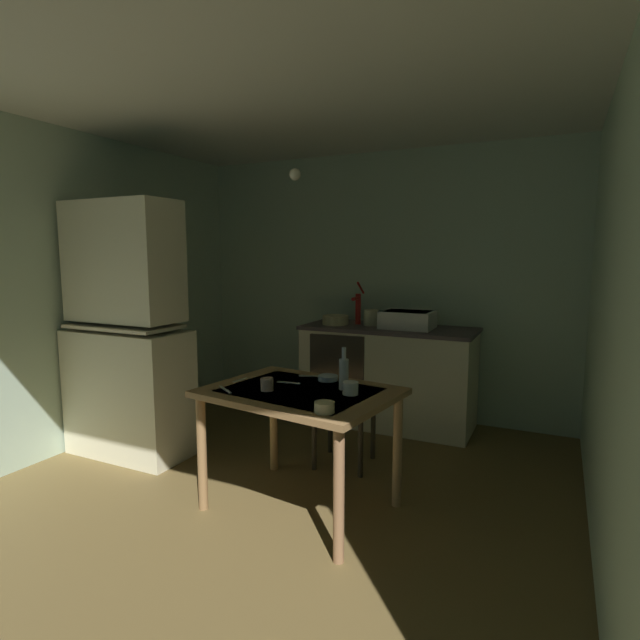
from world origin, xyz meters
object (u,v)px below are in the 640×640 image
sink_basin (408,319)px  hand_pump (358,306)px  mug_dark (350,388)px  mixing_bowl_counter (336,320)px  dining_table (300,406)px  chair_far_side (341,398)px  hutch_cabinet (127,339)px  serving_bowl_wide (324,407)px  glass_bottle (344,373)px

sink_basin → hand_pump: bearing=174.6°
mug_dark → hand_pump: bearing=110.1°
mixing_bowl_counter → dining_table: size_ratio=0.20×
hand_pump → chair_far_side: (0.31, -1.10, -0.54)m
dining_table → mixing_bowl_counter: bearing=106.9°
hutch_cabinet → chair_far_side: size_ratio=1.94×
mixing_bowl_counter → dining_table: (0.50, -1.63, -0.29)m
serving_bowl_wide → chair_far_side: bearing=108.2°
hand_pump → mixing_bowl_counter: bearing=-152.3°
serving_bowl_wide → mug_dark: mug_dark is taller
dining_table → glass_bottle: (0.23, 0.12, 0.20)m
hand_pump → sink_basin: bearing=-5.4°
serving_bowl_wide → mug_dark: size_ratio=1.17×
mixing_bowl_counter → hutch_cabinet: bearing=-126.3°
mixing_bowl_counter → sink_basin: bearing=4.3°
hand_pump → glass_bottle: hand_pump is taller
serving_bowl_wide → mug_dark: (-0.01, 0.36, 0.01)m
sink_basin → hand_pump: (-0.48, 0.05, 0.09)m
sink_basin → dining_table: size_ratio=0.38×
hutch_cabinet → sink_basin: 2.29m
serving_bowl_wide → mug_dark: 0.36m
mixing_bowl_counter → chair_far_side: size_ratio=0.24×
hand_pump → mug_dark: (0.62, -1.69, -0.28)m
hutch_cabinet → sink_basin: bearing=41.0°
dining_table → chair_far_side: bearing=90.1°
chair_far_side → glass_bottle: glass_bottle is taller
mixing_bowl_counter → dining_table: bearing=-73.1°
glass_bottle → mug_dark: bearing=-47.5°
glass_bottle → mixing_bowl_counter: bearing=115.6°
sink_basin → chair_far_side: 1.16m
sink_basin → mixing_bowl_counter: size_ratio=1.84×
dining_table → chair_far_side: (-0.00, 0.62, -0.12)m
mixing_bowl_counter → mug_dark: (0.80, -1.59, -0.16)m
hutch_cabinet → mug_dark: (1.86, -0.14, -0.12)m
mixing_bowl_counter → hand_pump: bearing=27.7°
sink_basin → glass_bottle: 1.57m
serving_bowl_wide → glass_bottle: (-0.08, 0.45, 0.07)m
hand_pump → serving_bowl_wide: size_ratio=3.78×
dining_table → serving_bowl_wide: bearing=-46.2°
mug_dark → chair_far_side: bearing=117.5°
sink_basin → glass_bottle: bearing=-87.8°
chair_far_side → dining_table: bearing=-89.9°
dining_table → chair_far_side: chair_far_side is taller
hutch_cabinet → hand_pump: size_ratio=4.88×
sink_basin → mug_dark: bearing=-85.2°
sink_basin → dining_table: (-0.17, -1.68, -0.33)m
sink_basin → mug_dark: (0.14, -1.64, -0.19)m
chair_far_side → mug_dark: (0.31, -0.59, 0.25)m
hutch_cabinet → mug_dark: bearing=-4.4°
hand_pump → glass_bottle: 1.71m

